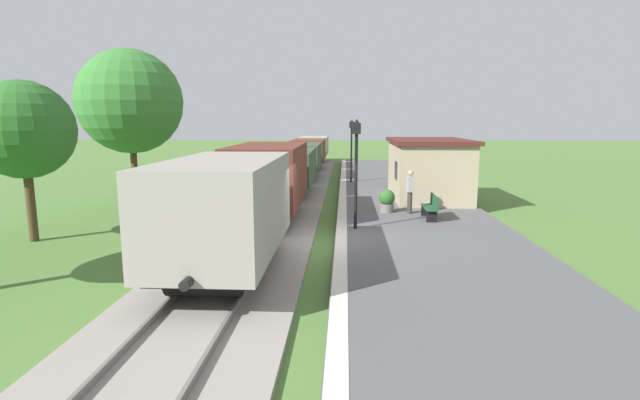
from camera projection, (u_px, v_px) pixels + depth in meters
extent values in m
plane|color=#517A38|center=(328.00, 246.00, 14.99)|extent=(160.00, 160.00, 0.00)
cube|color=#565659|center=(431.00, 243.00, 14.80)|extent=(6.00, 60.00, 0.25)
cube|color=silver|center=(341.00, 238.00, 14.92)|extent=(0.36, 60.00, 0.01)
cube|color=gray|center=(253.00, 243.00, 15.10)|extent=(3.80, 60.00, 0.12)
cube|color=slate|center=(275.00, 239.00, 15.04)|extent=(0.07, 60.00, 0.14)
cube|color=slate|center=(230.00, 238.00, 15.12)|extent=(0.07, 60.00, 0.14)
cube|color=gray|center=(225.00, 205.00, 11.50)|extent=(2.50, 5.60, 2.20)
cube|color=black|center=(226.00, 243.00, 11.66)|extent=(2.10, 5.15, 0.50)
cylinder|color=black|center=(242.00, 235.00, 13.46)|extent=(1.56, 0.84, 0.84)
cylinder|color=black|center=(205.00, 276.00, 9.94)|extent=(1.56, 0.84, 0.84)
cylinder|color=black|center=(250.00, 218.00, 14.56)|extent=(0.20, 0.30, 0.20)
cylinder|color=black|center=(186.00, 284.00, 8.75)|extent=(0.20, 0.30, 0.20)
cube|color=brown|center=(268.00, 174.00, 18.00)|extent=(2.50, 5.60, 2.20)
cube|color=black|center=(269.00, 199.00, 18.16)|extent=(2.10, 5.15, 0.50)
cylinder|color=black|center=(276.00, 198.00, 19.96)|extent=(1.56, 0.84, 0.84)
cylinder|color=black|center=(261.00, 215.00, 16.43)|extent=(1.56, 0.84, 0.84)
cylinder|color=black|center=(279.00, 188.00, 21.06)|extent=(0.20, 0.30, 0.20)
cylinder|color=black|center=(254.00, 214.00, 15.25)|extent=(0.20, 0.30, 0.20)
cube|color=#384C33|center=(289.00, 166.00, 24.55)|extent=(2.50, 5.60, 1.60)
cube|color=black|center=(289.00, 178.00, 24.66)|extent=(2.10, 5.15, 0.50)
cylinder|color=black|center=(293.00, 179.00, 26.46)|extent=(1.56, 0.84, 0.84)
cylinder|color=black|center=(285.00, 188.00, 22.93)|extent=(1.56, 0.84, 0.84)
cylinder|color=black|center=(295.00, 172.00, 27.56)|extent=(0.20, 0.30, 0.20)
cylinder|color=black|center=(281.00, 186.00, 21.75)|extent=(0.20, 0.30, 0.20)
cube|color=#384C33|center=(301.00, 156.00, 31.05)|extent=(2.50, 5.60, 1.60)
cube|color=black|center=(301.00, 166.00, 31.16)|extent=(2.10, 5.15, 0.50)
cylinder|color=black|center=(303.00, 167.00, 32.96)|extent=(1.56, 0.84, 0.84)
cylinder|color=black|center=(298.00, 173.00, 29.43)|extent=(1.56, 0.84, 0.84)
cylinder|color=black|center=(305.00, 162.00, 34.06)|extent=(0.20, 0.30, 0.20)
cylinder|color=black|center=(296.00, 171.00, 28.25)|extent=(0.20, 0.30, 0.20)
cube|color=brown|center=(308.00, 150.00, 37.55)|extent=(2.50, 5.60, 1.60)
cube|color=black|center=(308.00, 158.00, 37.66)|extent=(2.10, 5.15, 0.50)
cylinder|color=black|center=(310.00, 159.00, 39.46)|extent=(1.56, 0.84, 0.84)
cylinder|color=black|center=(307.00, 163.00, 35.93)|extent=(1.56, 0.84, 0.84)
cylinder|color=black|center=(311.00, 155.00, 40.56)|extent=(0.20, 0.30, 0.20)
cylinder|color=black|center=(305.00, 161.00, 34.75)|extent=(0.20, 0.30, 0.20)
cube|color=gray|center=(314.00, 146.00, 44.05)|extent=(2.50, 5.60, 1.60)
cube|color=black|center=(314.00, 153.00, 44.16)|extent=(2.10, 5.15, 0.50)
cylinder|color=black|center=(315.00, 154.00, 45.96)|extent=(1.56, 0.84, 0.84)
cylinder|color=black|center=(313.00, 157.00, 42.43)|extent=(1.56, 0.84, 0.84)
cylinder|color=black|center=(316.00, 151.00, 47.06)|extent=(0.20, 0.30, 0.20)
cylinder|color=black|center=(312.00, 155.00, 41.25)|extent=(0.20, 0.30, 0.20)
cube|color=tan|center=(428.00, 171.00, 22.42)|extent=(3.20, 5.50, 2.60)
cube|color=#51231E|center=(429.00, 141.00, 22.19)|extent=(3.50, 5.80, 0.18)
cube|color=black|center=(396.00, 170.00, 21.40)|extent=(0.03, 0.90, 0.80)
cube|color=#1E4C2D|center=(429.00, 207.00, 17.75)|extent=(0.42, 1.50, 0.04)
cube|color=#1E4C2D|center=(434.00, 201.00, 17.70)|extent=(0.04, 1.50, 0.45)
cube|color=black|center=(432.00, 217.00, 17.19)|extent=(0.38, 0.06, 0.42)
cube|color=black|center=(426.00, 210.00, 18.38)|extent=(0.38, 0.06, 0.42)
cube|color=#1E4C2D|center=(399.00, 176.00, 27.83)|extent=(0.42, 1.50, 0.04)
cube|color=#1E4C2D|center=(402.00, 172.00, 27.78)|extent=(0.04, 1.50, 0.45)
cube|color=black|center=(400.00, 181.00, 27.28)|extent=(0.38, 0.06, 0.42)
cube|color=black|center=(398.00, 178.00, 28.46)|extent=(0.38, 0.06, 0.42)
cylinder|color=#38332D|center=(410.00, 203.00, 18.78)|extent=(0.15, 0.15, 0.86)
cylinder|color=#38332D|center=(409.00, 202.00, 18.94)|extent=(0.15, 0.15, 0.86)
cube|color=#B2ADA8|center=(410.00, 184.00, 18.74)|extent=(0.29, 0.41, 0.60)
sphere|color=tan|center=(411.00, 173.00, 18.67)|extent=(0.22, 0.22, 0.22)
cylinder|color=slate|center=(387.00, 208.00, 19.13)|extent=(0.56, 0.56, 0.34)
sphere|color=#2D6B28|center=(387.00, 197.00, 19.06)|extent=(0.64, 0.64, 0.64)
cylinder|color=black|center=(356.00, 182.00, 15.95)|extent=(0.11, 0.11, 3.20)
cube|color=black|center=(357.00, 128.00, 15.66)|extent=(0.28, 0.28, 0.36)
sphere|color=#F2E5BF|center=(357.00, 128.00, 15.66)|extent=(0.20, 0.20, 0.20)
cone|color=black|center=(357.00, 121.00, 15.62)|extent=(0.20, 0.20, 0.16)
cylinder|color=black|center=(351.00, 155.00, 28.45)|extent=(0.11, 0.11, 3.20)
cube|color=black|center=(352.00, 125.00, 28.15)|extent=(0.28, 0.28, 0.36)
sphere|color=#F2E5BF|center=(352.00, 125.00, 28.15)|extent=(0.20, 0.20, 0.20)
cone|color=black|center=(352.00, 121.00, 28.11)|extent=(0.20, 0.20, 0.16)
cylinder|color=#4C3823|center=(31.00, 204.00, 15.37)|extent=(0.28, 0.28, 2.44)
sphere|color=#2D6B28|center=(23.00, 130.00, 14.97)|extent=(3.10, 3.10, 3.10)
cylinder|color=#4C3823|center=(135.00, 175.00, 21.16)|extent=(0.28, 0.28, 3.01)
sphere|color=#387A33|center=(130.00, 102.00, 20.63)|extent=(4.48, 4.48, 4.48)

